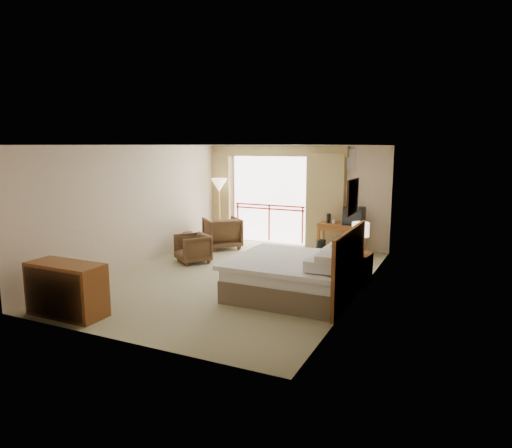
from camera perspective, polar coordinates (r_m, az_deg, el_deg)
The scene contains 29 objects.
floor at distance 9.55m, azimuth -2.25°, elevation -6.61°, with size 7.00×7.00×0.00m, color #958F67.
ceiling at distance 9.16m, azimuth -2.36°, elevation 9.82°, with size 7.00×7.00×0.00m, color white.
wall_back at distance 12.44m, azimuth 5.13°, elevation 3.54°, with size 5.00×5.00×0.00m, color #CAB396.
wall_front at distance 6.40m, azimuth -16.86°, elevation -2.74°, with size 5.00×5.00×0.00m, color #CAB396.
wall_left at distance 10.63m, azimuth -14.37°, elevation 2.21°, with size 7.00×7.00×0.00m, color #CAB396.
wall_right at distance 8.42m, azimuth 12.99°, elevation 0.35°, with size 7.00×7.00×0.00m, color #CAB396.
balcony_door at distance 12.74m, azimuth 1.70°, elevation 3.04°, with size 2.40×2.40×0.00m, color white.
balcony_railing at distance 12.77m, azimuth 1.66°, elevation 1.30°, with size 2.09×0.03×1.02m.
curtain_left at distance 13.35m, azimuth -5.04°, elevation 3.53°, with size 1.00×0.26×2.50m, color olive.
curtain_right at distance 12.05m, azimuth 8.68°, elevation 2.79°, with size 1.00×0.26×2.50m, color olive.
valance at distance 12.56m, azimuth 1.55°, elevation 9.12°, with size 4.40×0.22×0.28m, color olive.
hvac_vent at distance 11.97m, azimuth 11.07°, elevation 7.95°, with size 0.50×0.04×0.50m, color silver.
bed at distance 8.33m, azimuth 5.05°, elevation -6.39°, with size 2.13×2.06×0.97m.
headboard at distance 8.00m, azimuth 11.60°, elevation -5.22°, with size 0.06×2.10×1.30m, color brown.
framed_art at distance 7.78m, azimuth 11.99°, elevation 3.35°, with size 0.04×0.72×0.60m.
nightstand at distance 9.19m, azimuth 12.69°, elevation -5.49°, with size 0.43×0.51×0.62m, color brown.
table_lamp at distance 9.07m, azimuth 12.94°, elevation -0.75°, with size 0.33×0.33×0.59m.
phone at distance 8.98m, azimuth 12.26°, elevation -3.55°, with size 0.18×0.14×0.08m, color black.
desk at distance 11.73m, azimuth 10.73°, elevation -0.74°, with size 1.15×0.56×0.76m.
tv at distance 11.54m, azimuth 12.16°, elevation 0.99°, with size 0.49×0.39×0.45m.
coffee_maker at distance 11.72m, azimuth 9.06°, elevation 0.71°, with size 0.11×0.11×0.24m, color black.
cup at distance 11.65m, azimuth 9.69°, elevation 0.29°, with size 0.07×0.07×0.10m, color white.
wastebasket at distance 11.74m, azimuth 8.08°, elevation -2.77°, with size 0.26×0.26×0.33m, color black.
armchair_far at distance 12.20m, azimuth -4.22°, elevation -3.01°, with size 0.88×0.90×0.82m, color #412918.
armchair_near at distance 10.81m, azimuth -7.88°, elevation -4.74°, with size 0.70×0.72×0.66m, color #412918.
side_table at distance 11.46m, azimuth -7.98°, elevation -1.97°, with size 0.51×0.51×0.55m.
book at distance 11.43m, azimuth -8.00°, elevation -1.10°, with size 0.16×0.22×0.02m, color white.
floor_lamp at distance 12.81m, azimuth -4.63°, elevation 4.58°, with size 0.46×0.46×1.79m.
dresser at distance 7.93m, azimuth -22.63°, elevation -7.55°, with size 1.29×0.55×0.86m.
Camera 1 is at (4.22, -8.13, 2.69)m, focal length 32.00 mm.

